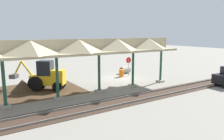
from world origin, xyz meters
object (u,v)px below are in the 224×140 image
object	(u,v)px
backhoe	(46,77)
traffic_barrel	(121,73)
concrete_pipe	(125,70)
stop_sign	(129,62)

from	to	relation	value
backhoe	traffic_barrel	world-z (taller)	backhoe
traffic_barrel	concrete_pipe	bearing A→B (deg)	-137.44
concrete_pipe	stop_sign	bearing A→B (deg)	66.48
stop_sign	backhoe	distance (m)	10.76
concrete_pipe	traffic_barrel	distance (m)	2.44
stop_sign	backhoe	size ratio (longest dim) A/B	0.49
concrete_pipe	traffic_barrel	bearing A→B (deg)	42.56
backhoe	traffic_barrel	distance (m)	9.76
traffic_barrel	stop_sign	bearing A→B (deg)	175.30
stop_sign	concrete_pipe	size ratio (longest dim) A/B	1.63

